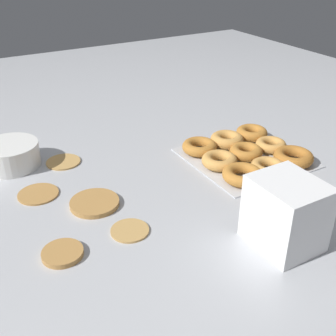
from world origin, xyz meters
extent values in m
plane|color=#B2B5BA|center=(0.00, 0.00, 0.00)|extent=(3.00, 3.00, 0.00)
cylinder|color=#B27F42|center=(-0.01, 0.07, 0.01)|extent=(0.12, 0.12, 0.01)
cylinder|color=tan|center=(0.24, 0.07, 0.00)|extent=(0.09, 0.09, 0.01)
cylinder|color=#B27F42|center=(0.10, 0.18, 0.00)|extent=(0.10, 0.10, 0.01)
cylinder|color=tan|center=(-0.14, 0.05, 0.00)|extent=(0.08, 0.08, 0.01)
cylinder|color=#B27F42|center=(-0.14, 0.20, 0.01)|extent=(0.08, 0.08, 0.01)
cube|color=silver|center=(0.00, -0.39, 0.00)|extent=(0.31, 0.31, 0.01)
torus|color=#AD6B28|center=(-0.09, -0.48, 0.02)|extent=(0.11, 0.11, 0.03)
torus|color=#D19347|center=(0.00, -0.48, 0.02)|extent=(0.09, 0.09, 0.03)
torus|color=#B7752D|center=(0.09, -0.49, 0.02)|extent=(0.10, 0.10, 0.03)
torus|color=#D19347|center=(-0.10, -0.38, 0.02)|extent=(0.09, 0.09, 0.03)
torus|color=#B7752D|center=(0.00, -0.39, 0.02)|extent=(0.09, 0.09, 0.03)
torus|color=#D19347|center=(0.09, -0.39, 0.02)|extent=(0.10, 0.10, 0.03)
torus|color=#B7752D|center=(-0.10, -0.30, 0.02)|extent=(0.11, 0.11, 0.03)
torus|color=#D19347|center=(-0.01, -0.29, 0.02)|extent=(0.10, 0.10, 0.03)
torus|color=#B7752D|center=(0.09, -0.29, 0.02)|extent=(0.10, 0.10, 0.03)
cylinder|color=white|center=(0.29, 0.20, 0.03)|extent=(0.16, 0.16, 0.07)
cube|color=white|center=(-0.33, -0.21, 0.01)|extent=(0.14, 0.12, 0.02)
cube|color=white|center=(-0.33, -0.21, 0.04)|extent=(0.14, 0.12, 0.02)
cube|color=white|center=(-0.33, -0.21, 0.06)|extent=(0.14, 0.12, 0.02)
cube|color=white|center=(-0.33, -0.21, 0.08)|extent=(0.14, 0.12, 0.02)
cube|color=white|center=(-0.33, -0.21, 0.11)|extent=(0.14, 0.12, 0.02)
cube|color=white|center=(-0.33, -0.21, 0.13)|extent=(0.14, 0.12, 0.02)
camera|label=1|loc=(-0.81, 0.34, 0.56)|focal=45.00mm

